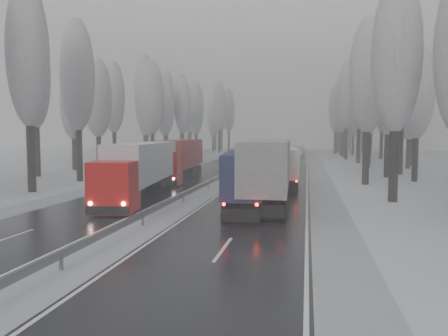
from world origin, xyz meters
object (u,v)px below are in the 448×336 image
(truck_cream_box, at_px, (283,163))
(truck_red_white, at_px, (141,166))
(truck_grey_tarp, at_px, (269,166))
(truck_blue_box, at_px, (244,174))
(box_truck_distant, at_px, (299,150))
(truck_red_red, at_px, (180,157))

(truck_cream_box, relative_size, truck_red_white, 0.85)
(truck_grey_tarp, distance_m, truck_blue_box, 2.11)
(truck_cream_box, height_order, truck_red_white, truck_red_white)
(truck_grey_tarp, distance_m, box_truck_distant, 71.28)
(truck_grey_tarp, bearing_deg, box_truck_distant, 87.77)
(truck_blue_box, bearing_deg, box_truck_distant, 81.26)
(truck_grey_tarp, xyz_separation_m, truck_blue_box, (-1.70, -1.18, -0.44))
(truck_cream_box, relative_size, truck_red_red, 0.85)
(truck_red_white, bearing_deg, truck_red_red, 87.61)
(box_truck_distant, bearing_deg, truck_grey_tarp, -87.46)
(truck_blue_box, height_order, truck_red_red, truck_red_red)
(truck_grey_tarp, relative_size, truck_blue_box, 1.19)
(truck_red_white, relative_size, truck_red_red, 0.99)
(truck_grey_tarp, height_order, box_truck_distant, truck_grey_tarp)
(truck_blue_box, bearing_deg, truck_red_white, 163.87)
(box_truck_distant, height_order, truck_red_white, truck_red_white)
(box_truck_distant, xyz_separation_m, truck_red_red, (-11.90, -56.47, 1.25))
(truck_cream_box, xyz_separation_m, truck_red_white, (-10.30, -11.36, 0.36))
(truck_blue_box, height_order, box_truck_distant, truck_blue_box)
(truck_red_red, bearing_deg, truck_grey_tarp, -58.24)
(truck_grey_tarp, relative_size, truck_red_red, 1.04)
(truck_grey_tarp, relative_size, box_truck_distant, 2.58)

